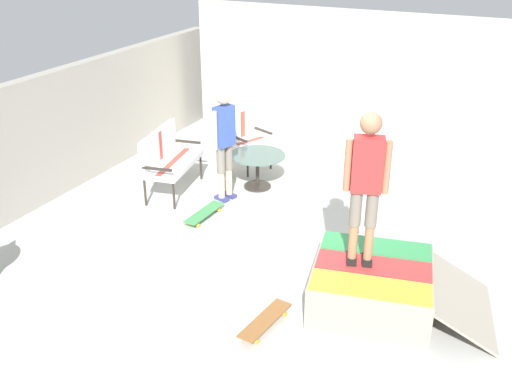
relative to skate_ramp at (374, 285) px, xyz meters
name	(u,v)px	position (x,y,z in m)	size (l,w,h in m)	color
ground_plane	(289,251)	(0.75, 1.35, -0.31)	(12.00, 12.00, 0.10)	#B2B2AD
back_wall_cinderblock	(51,136)	(0.75, 5.35, 0.71)	(9.00, 0.20, 1.93)	#9E998E
house_facade	(348,84)	(4.54, 1.84, 1.03)	(0.23, 6.00, 2.58)	beige
skate_ramp	(374,285)	(0.00, 0.00, 0.00)	(1.65, 2.19, 0.52)	gray
patio_bench	(166,155)	(1.57, 3.82, 0.36)	(1.33, 0.77, 1.02)	#2D2823
patio_chair_near_house	(246,134)	(3.01, 3.14, 0.36)	(0.78, 0.74, 1.02)	#2D2823
patio_table	(257,164)	(2.33, 2.58, 0.15)	(0.90, 0.90, 0.57)	#2D2823
person_watching	(224,136)	(1.72, 2.85, 0.78)	(0.47, 0.30, 1.77)	navy
person_skater	(366,178)	(-0.01, 0.20, 1.28)	(0.31, 0.46, 1.74)	black
skateboard_by_bench	(204,213)	(0.99, 2.81, -0.17)	(0.81, 0.24, 0.10)	#3F8C4C
skateboard_spare	(265,321)	(-0.92, 0.93, -0.17)	(0.82, 0.30, 0.10)	brown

